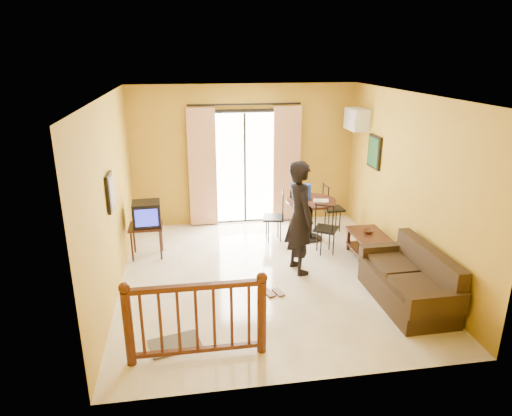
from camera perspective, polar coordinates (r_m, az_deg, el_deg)
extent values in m
plane|color=beige|center=(7.34, 1.28, -8.40)|extent=(5.00, 5.00, 0.00)
plane|color=white|center=(6.54, 1.46, 13.95)|extent=(5.00, 5.00, 0.00)
plane|color=#B78C23|center=(9.20, -1.46, 6.57)|extent=(4.50, 0.00, 4.50)
plane|color=#B78C23|center=(4.53, 7.10, -6.94)|extent=(4.50, 0.00, 4.50)
plane|color=#B78C23|center=(6.79, -17.67, 1.16)|extent=(0.00, 5.00, 5.00)
plane|color=#B78C23|center=(7.53, 18.46, 2.80)|extent=(0.00, 5.00, 5.00)
cube|color=black|center=(9.24, -1.44, 5.04)|extent=(1.34, 0.03, 2.34)
cube|color=white|center=(9.21, -1.41, 4.99)|extent=(1.20, 0.04, 2.20)
cube|color=black|center=(9.19, -1.39, 4.96)|extent=(0.04, 0.02, 2.20)
cube|color=beige|center=(9.08, -6.71, 4.98)|extent=(0.55, 0.08, 2.35)
cube|color=beige|center=(9.30, 3.85, 5.40)|extent=(0.55, 0.08, 2.35)
cylinder|color=black|center=(8.94, -1.43, 12.84)|extent=(2.20, 0.04, 0.04)
cube|color=black|center=(8.01, -13.60, -2.24)|extent=(0.57, 0.47, 0.04)
cylinder|color=black|center=(7.96, -15.24, -4.65)|extent=(0.04, 0.04, 0.55)
cylinder|color=black|center=(7.91, -11.83, -4.50)|extent=(0.04, 0.04, 0.55)
cylinder|color=black|center=(8.30, -14.99, -3.62)|extent=(0.04, 0.04, 0.55)
cylinder|color=black|center=(8.26, -11.73, -3.47)|extent=(0.04, 0.04, 0.55)
cube|color=black|center=(7.93, -13.51, -0.70)|extent=(0.48, 0.44, 0.41)
cube|color=#252CE3|center=(7.73, -13.53, -1.22)|extent=(0.37, 0.03, 0.29)
cube|color=black|center=(6.55, -17.78, 1.90)|extent=(0.04, 0.42, 0.52)
cube|color=#635D55|center=(6.55, -17.56, 1.91)|extent=(0.01, 0.34, 0.44)
cylinder|color=black|center=(8.51, 6.91, 0.88)|extent=(0.93, 0.93, 0.04)
cylinder|color=black|center=(8.63, 6.81, -1.49)|extent=(0.08, 0.08, 0.75)
cylinder|color=black|center=(8.76, 6.72, -3.70)|extent=(0.45, 0.45, 0.03)
cylinder|color=#1334B8|center=(8.52, 6.40, 2.05)|extent=(0.15, 0.15, 0.28)
cube|color=white|center=(8.45, 8.10, 0.91)|extent=(0.32, 0.25, 0.02)
cube|color=white|center=(9.06, 12.50, 10.77)|extent=(0.30, 0.60, 0.40)
cube|color=gray|center=(9.01, 11.59, 10.79)|extent=(0.02, 0.56, 0.36)
cube|color=black|center=(8.60, 14.57, 6.80)|extent=(0.04, 0.50, 0.60)
cube|color=black|center=(8.59, 14.41, 6.80)|extent=(0.01, 0.42, 0.52)
cube|color=black|center=(7.94, 14.15, -3.48)|extent=(0.55, 0.99, 0.04)
cube|color=black|center=(8.05, 13.99, -5.36)|extent=(0.51, 0.95, 0.03)
cube|color=black|center=(7.58, 13.76, -6.30)|extent=(0.05, 0.05, 0.42)
cube|color=black|center=(7.75, 16.78, -5.99)|extent=(0.05, 0.05, 0.42)
cube|color=black|center=(8.32, 11.48, -3.79)|extent=(0.05, 0.05, 0.42)
cube|color=black|center=(8.48, 14.28, -3.57)|extent=(0.05, 0.05, 0.42)
imported|color=#53311C|center=(8.03, 13.85, -2.83)|extent=(0.22, 0.22, 0.06)
cube|color=#322213|center=(6.85, 18.26, -9.69)|extent=(0.81, 1.59, 0.39)
cube|color=#322213|center=(6.84, 20.78, -6.82)|extent=(0.20, 1.58, 0.54)
cube|color=#322213|center=(6.17, 21.68, -11.15)|extent=(0.79, 0.17, 0.29)
cube|color=#322213|center=(7.37, 15.78, -5.47)|extent=(0.79, 0.17, 0.29)
cube|color=#322213|center=(6.46, 19.44, -9.37)|extent=(0.55, 0.65, 0.10)
cube|color=#322213|center=(7.00, 16.83, -6.82)|extent=(0.55, 0.65, 0.10)
imported|color=black|center=(7.17, 5.48, -1.19)|extent=(0.56, 0.74, 1.82)
cylinder|color=#471E0F|center=(5.41, -15.65, -14.36)|extent=(0.11, 0.11, 0.92)
cylinder|color=#471E0F|center=(5.42, 0.73, -13.49)|extent=(0.11, 0.11, 0.92)
sphere|color=#471E0F|center=(5.16, -16.16, -9.60)|extent=(0.13, 0.13, 0.13)
sphere|color=#471E0F|center=(5.17, 0.75, -8.71)|extent=(0.13, 0.13, 0.13)
cube|color=#471E0F|center=(5.13, -7.66, -9.75)|extent=(1.55, 0.08, 0.06)
cube|color=#471E0F|center=(5.57, -7.28, -17.18)|extent=(1.55, 0.06, 0.05)
cube|color=#504B40|center=(5.85, -10.07, -16.40)|extent=(0.68, 0.53, 0.02)
cube|color=#53311C|center=(6.81, 1.63, -10.58)|extent=(0.17, 0.27, 0.03)
cube|color=#53311C|center=(6.83, 2.80, -10.48)|extent=(0.17, 0.27, 0.03)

